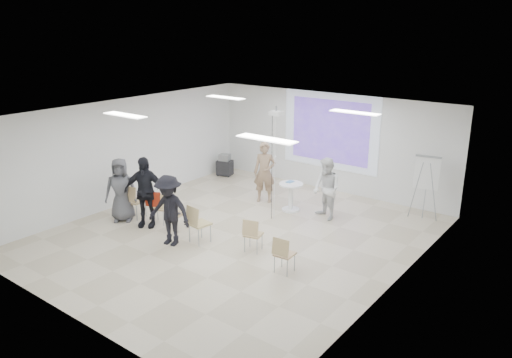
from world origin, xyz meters
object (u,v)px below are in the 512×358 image
Objects in this scene: player_right at (327,186)px; chair_right_far at (283,252)px; player_left at (265,168)px; chair_right_inner at (252,233)px; audience_mid at (169,206)px; laptop at (177,212)px; chair_left_inner at (174,212)px; audience_outer at (121,186)px; pedestal_table at (291,195)px; chair_left_mid at (159,206)px; chair_far_left at (133,199)px; chair_center at (197,221)px; flipchart_easel at (427,173)px; av_cart at (225,166)px; audience_left at (144,187)px.

player_right is 3.33m from chair_right_far.
player_left is 4.41m from chair_right_far.
chair_right_inner is 2.02m from audience_mid.
chair_right_far is at bearing 167.61° from laptop.
chair_left_inner is 0.45× the size of audience_outer.
pedestal_table is 1.00× the size of chair_right_far.
audience_mid reaches higher than chair_left_mid.
player_left is 1.04× the size of audience_mid.
chair_far_left is (-4.03, -3.08, -0.37)m from player_right.
audience_outer is at bearing 161.46° from audience_mid.
chair_center is at bearing -90.85° from player_right.
audience_mid reaches higher than flipchart_easel.
player_right is at bearing -28.82° from player_left.
audience_mid is 2.12m from audience_outer.
chair_right_far is 0.42× the size of audience_mid.
audience_outer is 4.75m from av_cart.
chair_left_inner reaches higher than pedestal_table.
audience_left is at bearing -110.47° from player_right.
pedestal_table is 3.17m from chair_center.
laptop is at bearing -118.53° from pedestal_table.
chair_far_left is at bearing -153.88° from flipchart_easel.
flipchart_easel is (4.65, 4.52, 0.78)m from chair_left_inner.
chair_center reaches higher than chair_left_inner.
audience_left reaches higher than laptop.
chair_left_mid is at bearing -136.75° from player_left.
chair_center is (0.96, -0.20, 0.05)m from chair_left_inner.
player_left reaches higher than chair_left_mid.
chair_left_inner is 0.10m from laptop.
audience_outer is at bearing -115.34° from player_right.
av_cart reaches higher than laptop.
pedestal_table is at bearing -126.06° from laptop.
player_right reaches higher than chair_right_inner.
audience_mid is (-1.78, -0.83, 0.48)m from chair_right_inner.
chair_center is 6.03m from flipchart_easel.
player_left is at bearing -156.50° from player_right.
chair_far_left is 4.86m from chair_right_far.
flipchart_easel reaches higher than pedestal_table.
audience_left is at bearing 176.26° from chair_right_far.
chair_far_left is 0.84m from audience_left.
audience_left is at bearing -90.44° from av_cart.
chair_left_mid is 0.45× the size of audience_mid.
chair_far_left is 0.48× the size of audience_mid.
chair_far_left is 4.47m from av_cart.
player_right is at bearing -32.29° from av_cart.
flipchart_easel is (6.24, 4.87, 0.34)m from audience_outer.
av_cart is (-6.75, -0.18, -0.94)m from flipchart_easel.
pedestal_table reaches higher than av_cart.
chair_right_inner is at bearing -18.26° from chair_left_mid.
chair_left_mid is 1.13m from audience_outer.
laptop is (-0.97, 0.29, -0.10)m from chair_center.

